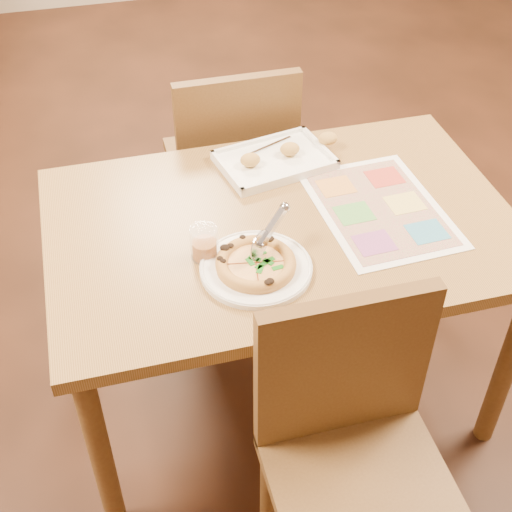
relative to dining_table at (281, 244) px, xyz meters
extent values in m
plane|color=#361B0E|center=(0.00, 0.00, -0.63)|extent=(7.00, 7.00, 0.00)
cube|color=olive|center=(0.00, 0.00, 0.07)|extent=(1.30, 0.85, 0.04)
cylinder|color=brown|center=(-0.59, -0.36, -0.29)|extent=(0.06, 0.06, 0.68)
cylinder|color=brown|center=(-0.59, 0.36, -0.29)|extent=(0.06, 0.06, 0.68)
cylinder|color=brown|center=(0.59, -0.36, -0.29)|extent=(0.06, 0.06, 0.68)
cylinder|color=brown|center=(0.59, 0.36, -0.29)|extent=(0.06, 0.06, 0.68)
cube|color=brown|center=(0.00, -0.70, -0.18)|extent=(0.42, 0.42, 0.04)
cube|color=brown|center=(0.00, -0.51, 0.04)|extent=(0.42, 0.04, 0.45)
cube|color=brown|center=(0.00, 0.70, -0.18)|extent=(0.42, 0.42, 0.04)
cube|color=brown|center=(0.00, 0.51, 0.04)|extent=(0.42, 0.04, 0.45)
cylinder|color=white|center=(-0.12, -0.18, 0.09)|extent=(0.33, 0.33, 0.02)
cylinder|color=gold|center=(-0.12, -0.18, 0.11)|extent=(0.20, 0.20, 0.01)
cylinder|color=#FDE989|center=(-0.12, -0.18, 0.11)|extent=(0.17, 0.17, 0.01)
torus|color=gold|center=(-0.12, -0.18, 0.11)|extent=(0.21, 0.21, 0.03)
cylinder|color=silver|center=(-0.11, -0.17, 0.16)|extent=(0.06, 0.06, 0.08)
cube|color=silver|center=(-0.06, -0.13, 0.18)|extent=(0.10, 0.10, 0.06)
cube|color=white|center=(0.06, 0.27, 0.09)|extent=(0.37, 0.29, 0.02)
cube|color=silver|center=(0.06, 0.27, 0.11)|extent=(0.16, 0.07, 0.00)
ellipsoid|color=#BD8B43|center=(-0.02, 0.26, 0.13)|extent=(0.06, 0.05, 0.04)
ellipsoid|color=#BD8B43|center=(0.11, 0.28, 0.13)|extent=(0.06, 0.05, 0.04)
ellipsoid|color=#BD8B43|center=(0.24, 0.31, 0.13)|extent=(0.06, 0.05, 0.04)
cylinder|color=#863E0A|center=(-0.24, -0.09, 0.11)|extent=(0.06, 0.06, 0.05)
cylinder|color=white|center=(-0.24, -0.09, 0.13)|extent=(0.07, 0.07, 0.09)
cube|color=white|center=(0.28, -0.02, 0.09)|extent=(0.36, 0.49, 0.00)
camera|label=1|loc=(-0.47, -1.48, 1.32)|focal=50.00mm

